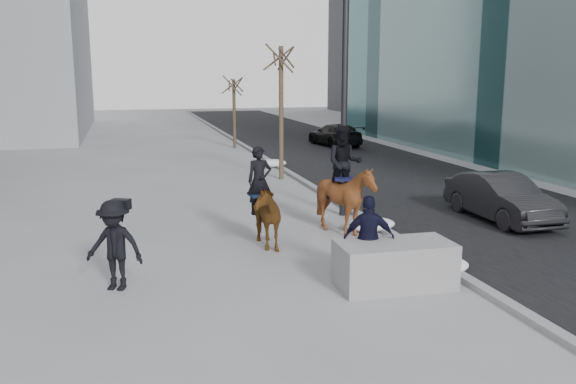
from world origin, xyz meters
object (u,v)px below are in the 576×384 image
object	(u,v)px
mounted_left	(261,210)
mounted_right	(345,191)
planter	(395,265)
car_near	(501,198)

from	to	relation	value
mounted_left	mounted_right	distance (m)	2.41
planter	car_near	size ratio (longest dim) A/B	0.56
car_near	mounted_left	world-z (taller)	mounted_left
car_near	mounted_left	size ratio (longest dim) A/B	1.67
planter	mounted_left	distance (m)	3.99
planter	mounted_left	bearing A→B (deg)	118.48
car_near	mounted_left	xyz separation A→B (m)	(-7.10, -0.78, 0.23)
planter	mounted_right	size ratio (longest dim) A/B	0.80
mounted_left	car_near	bearing A→B (deg)	6.26
planter	mounted_right	xyz separation A→B (m)	(0.45, 4.02, 0.68)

